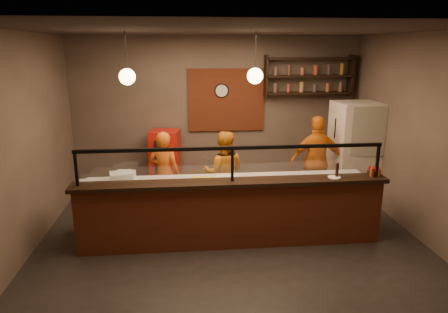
{
  "coord_description": "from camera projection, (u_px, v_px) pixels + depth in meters",
  "views": [
    {
      "loc": [
        -0.67,
        -5.86,
        2.96
      ],
      "look_at": [
        -0.06,
        0.3,
        1.27
      ],
      "focal_mm": 32.0,
      "sensor_mm": 36.0,
      "label": 1
    }
  ],
  "objects": [
    {
      "name": "floor",
      "position": [
        230.0,
        237.0,
        6.47
      ],
      "size": [
        6.0,
        6.0,
        0.0
      ],
      "primitive_type": "plane",
      "color": "black",
      "rests_on": "ground"
    },
    {
      "name": "ceiling",
      "position": [
        230.0,
        30.0,
        5.63
      ],
      "size": [
        6.0,
        6.0,
        0.0
      ],
      "primitive_type": "plane",
      "rotation": [
        3.14,
        0.0,
        0.0
      ],
      "color": "#322A27",
      "rests_on": "wall_back"
    },
    {
      "name": "wall_back",
      "position": [
        217.0,
        114.0,
        8.45
      ],
      "size": [
        6.0,
        0.0,
        6.0
      ],
      "primitive_type": "plane",
      "rotation": [
        1.57,
        0.0,
        0.0
      ],
      "color": "brown",
      "rests_on": "floor"
    },
    {
      "name": "wall_left",
      "position": [
        24.0,
        145.0,
        5.76
      ],
      "size": [
        0.0,
        5.0,
        5.0
      ],
      "primitive_type": "plane",
      "rotation": [
        1.57,
        0.0,
        1.57
      ],
      "color": "brown",
      "rests_on": "floor"
    },
    {
      "name": "wall_right",
      "position": [
        418.0,
        137.0,
        6.33
      ],
      "size": [
        0.0,
        5.0,
        5.0
      ],
      "primitive_type": "plane",
      "rotation": [
        1.57,
        0.0,
        -1.57
      ],
      "color": "brown",
      "rests_on": "floor"
    },
    {
      "name": "wall_front",
      "position": [
        261.0,
        202.0,
        3.65
      ],
      "size": [
        6.0,
        0.0,
        6.0
      ],
      "primitive_type": "plane",
      "rotation": [
        -1.57,
        0.0,
        0.0
      ],
      "color": "brown",
      "rests_on": "floor"
    },
    {
      "name": "brick_patch",
      "position": [
        226.0,
        100.0,
        8.36
      ],
      "size": [
        1.6,
        0.04,
        1.3
      ],
      "primitive_type": "cube",
      "color": "#973F21",
      "rests_on": "wall_back"
    },
    {
      "name": "service_counter",
      "position": [
        232.0,
        216.0,
        6.05
      ],
      "size": [
        4.6,
        0.25,
        1.0
      ],
      "primitive_type": "cube",
      "color": "#973F21",
      "rests_on": "floor"
    },
    {
      "name": "counter_ledge",
      "position": [
        232.0,
        183.0,
        5.91
      ],
      "size": [
        4.7,
        0.37,
        0.06
      ],
      "primitive_type": "cube",
      "color": "black",
      "rests_on": "service_counter"
    },
    {
      "name": "worktop_cabinet",
      "position": [
        228.0,
        208.0,
        6.55
      ],
      "size": [
        4.6,
        0.75,
        0.85
      ],
      "primitive_type": "cube",
      "color": "gray",
      "rests_on": "floor"
    },
    {
      "name": "worktop",
      "position": [
        228.0,
        182.0,
        6.43
      ],
      "size": [
        4.6,
        0.75,
        0.05
      ],
      "primitive_type": "cube",
      "color": "silver",
      "rests_on": "worktop_cabinet"
    },
    {
      "name": "sneeze_guard",
      "position": [
        232.0,
        161.0,
        5.82
      ],
      "size": [
        4.5,
        0.05,
        0.52
      ],
      "color": "white",
      "rests_on": "counter_ledge"
    },
    {
      "name": "wall_shelving",
      "position": [
        309.0,
        76.0,
        8.24
      ],
      "size": [
        1.84,
        0.28,
        0.85
      ],
      "color": "black",
      "rests_on": "wall_back"
    },
    {
      "name": "wall_clock",
      "position": [
        222.0,
        91.0,
        8.29
      ],
      "size": [
        0.3,
        0.04,
        0.3
      ],
      "primitive_type": "cylinder",
      "rotation": [
        1.57,
        0.0,
        0.0
      ],
      "color": "black",
      "rests_on": "wall_back"
    },
    {
      "name": "pendant_left",
      "position": [
        127.0,
        77.0,
        5.85
      ],
      "size": [
        0.24,
        0.24,
        0.77
      ],
      "color": "black",
      "rests_on": "ceiling"
    },
    {
      "name": "pendant_right",
      "position": [
        255.0,
        76.0,
        6.03
      ],
      "size": [
        0.24,
        0.24,
        0.77
      ],
      "color": "black",
      "rests_on": "ceiling"
    },
    {
      "name": "cook_left",
      "position": [
        164.0,
        173.0,
        7.21
      ],
      "size": [
        0.64,
        0.51,
        1.54
      ],
      "primitive_type": "imported",
      "rotation": [
        0.0,
        0.0,
        2.87
      ],
      "color": "#C95412",
      "rests_on": "floor"
    },
    {
      "name": "cook_mid",
      "position": [
        224.0,
        173.0,
        7.23
      ],
      "size": [
        0.81,
        0.67,
        1.54
      ],
      "primitive_type": "imported",
      "rotation": [
        0.0,
        0.0,
        3.02
      ],
      "color": "#C87212",
      "rests_on": "floor"
    },
    {
      "name": "cook_right",
      "position": [
        317.0,
        162.0,
        7.54
      ],
      "size": [
        1.05,
        0.47,
        1.75
      ],
      "primitive_type": "imported",
      "rotation": [
        0.0,
        0.0,
        3.1
      ],
      "color": "orange",
      "rests_on": "floor"
    },
    {
      "name": "fridge",
      "position": [
        354.0,
        153.0,
        7.79
      ],
      "size": [
        0.86,
        0.81,
        1.97
      ],
      "primitive_type": "cube",
      "rotation": [
        0.0,
        0.0,
        0.06
      ],
      "color": "beige",
      "rests_on": "floor"
    },
    {
      "name": "red_cooler",
      "position": [
        166.0,
        162.0,
        8.25
      ],
      "size": [
        0.65,
        0.61,
        1.34
      ],
      "primitive_type": "cube",
      "rotation": [
        0.0,
        0.0,
        -0.16
      ],
      "color": "red",
      "rests_on": "floor"
    },
    {
      "name": "pizza_dough",
      "position": [
        227.0,
        179.0,
        6.46
      ],
      "size": [
        0.55,
        0.55,
        0.01
      ],
      "primitive_type": "cylinder",
      "rotation": [
        0.0,
        0.0,
        0.2
      ],
      "color": "white",
      "rests_on": "worktop"
    },
    {
      "name": "prep_tub_a",
      "position": [
        121.0,
        178.0,
        6.28
      ],
      "size": [
        0.4,
        0.35,
        0.17
      ],
      "primitive_type": "cube",
      "rotation": [
        0.0,
        0.0,
        0.26
      ],
      "color": "silver",
      "rests_on": "worktop"
    },
    {
      "name": "prep_tub_b",
      "position": [
        125.0,
        176.0,
        6.4
      ],
      "size": [
        0.34,
        0.3,
        0.15
      ],
      "primitive_type": "cube",
      "rotation": [
        0.0,
        0.0,
        -0.26
      ],
      "color": "silver",
      "rests_on": "worktop"
    },
    {
      "name": "prep_tub_c",
      "position": [
        88.0,
        185.0,
        6.0
      ],
      "size": [
        0.32,
        0.28,
        0.14
      ],
      "primitive_type": "cube",
      "rotation": [
        0.0,
        0.0,
        0.25
      ],
      "color": "silver",
      "rests_on": "worktop"
    },
    {
      "name": "rolling_pin",
      "position": [
        203.0,
        178.0,
        6.42
      ],
      "size": [
        0.38,
        0.1,
        0.06
      ],
      "primitive_type": "cylinder",
      "rotation": [
        0.0,
        1.57,
        -0.09
      ],
      "color": "yellow",
      "rests_on": "worktop"
    },
    {
      "name": "condiment_caddy",
      "position": [
        374.0,
        173.0,
        6.13
      ],
      "size": [
        0.2,
        0.18,
        0.09
      ],
      "primitive_type": "cube",
      "rotation": [
        0.0,
        0.0,
        0.42
      ],
      "color": "black",
      "rests_on": "counter_ledge"
    },
    {
      "name": "pepper_mill",
      "position": [
        337.0,
        170.0,
        6.04
      ],
      "size": [
        0.05,
        0.05,
        0.22
      ],
      "primitive_type": "cylinder",
      "rotation": [
        0.0,
        0.0,
        -0.05
      ],
      "color": "black",
      "rests_on": "counter_ledge"
    },
    {
      "name": "small_plate",
      "position": [
        334.0,
        177.0,
        6.04
      ],
      "size": [
        0.24,
        0.24,
        0.01
      ],
      "primitive_type": "cylinder",
      "rotation": [
        0.0,
        0.0,
        -0.34
      ],
      "color": "white",
      "rests_on": "counter_ledge"
    }
  ]
}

